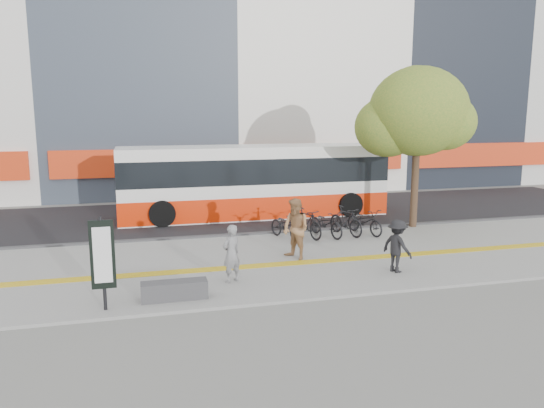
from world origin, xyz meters
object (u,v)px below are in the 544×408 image
object	(u,v)px
bus	(254,183)
pedestrian_tan	(296,229)
pedestrian_dark	(397,246)
street_tree	(416,114)
signboard	(103,256)
seated_woman	(231,253)
bench	(174,290)

from	to	relation	value
bus	pedestrian_tan	size ratio (longest dim) A/B	6.10
bus	pedestrian_dark	bearing A→B (deg)	-76.82
bus	street_tree	bearing A→B (deg)	-33.34
bus	pedestrian_dark	xyz separation A→B (m)	(2.12, -9.05, -0.67)
pedestrian_tan	signboard	bearing A→B (deg)	-89.20
signboard	seated_woman	world-z (taller)	signboard
signboard	bus	distance (m)	11.56
street_tree	pedestrian_tan	xyz separation A→B (m)	(-5.86, -3.35, -3.49)
street_tree	pedestrian_dark	distance (m)	7.38
seated_woman	pedestrian_tan	world-z (taller)	pedestrian_tan
bus	seated_woman	bearing A→B (deg)	-106.54
signboard	seated_woman	size ratio (longest dim) A/B	1.40
street_tree	pedestrian_tan	world-z (taller)	street_tree
street_tree	bus	distance (m)	7.34
signboard	pedestrian_tan	world-z (taller)	signboard
bus	pedestrian_tan	world-z (taller)	bus
signboard	bus	world-z (taller)	bus
seated_woman	bus	bearing A→B (deg)	-136.55
street_tree	bus	xyz separation A→B (m)	(-5.59, 3.68, -3.01)
seated_woman	pedestrian_dark	world-z (taller)	seated_woman
street_tree	bench	bearing A→B (deg)	-148.38
seated_woman	signboard	bearing A→B (deg)	-8.50
street_tree	seated_woman	distance (m)	10.30
signboard	street_tree	world-z (taller)	street_tree
bench	bus	world-z (taller)	bus
bench	bus	size ratio (longest dim) A/B	0.14
signboard	street_tree	bearing A→B (deg)	29.07
street_tree	bus	world-z (taller)	street_tree
bench	seated_woman	world-z (taller)	seated_woman
street_tree	pedestrian_tan	distance (m)	7.60
signboard	bus	size ratio (longest dim) A/B	0.19
bench	pedestrian_dark	bearing A→B (deg)	5.91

